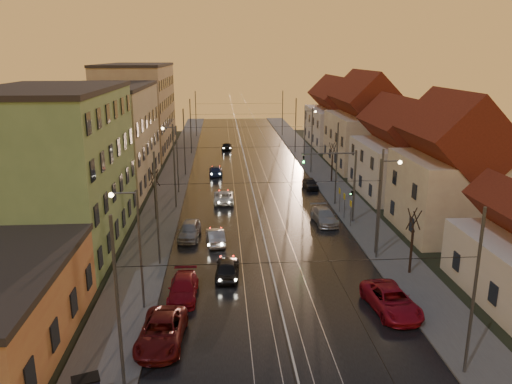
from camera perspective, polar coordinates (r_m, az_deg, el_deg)
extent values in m
plane|color=black|center=(31.87, 3.16, -14.42)|extent=(160.00, 160.00, 0.00)
cube|color=black|center=(69.33, -0.89, 2.25)|extent=(16.00, 120.00, 0.04)
cube|color=#4C4C4C|center=(69.52, -9.15, 2.13)|extent=(4.00, 120.00, 0.15)
cube|color=#4C4C4C|center=(70.55, 7.26, 2.40)|extent=(4.00, 120.00, 0.15)
cube|color=gray|center=(69.24, -2.71, 2.24)|extent=(0.06, 120.00, 0.03)
cube|color=gray|center=(69.29, -1.52, 2.26)|extent=(0.06, 120.00, 0.03)
cube|color=gray|center=(69.37, -0.25, 2.28)|extent=(0.06, 120.00, 0.03)
cube|color=gray|center=(69.47, 0.93, 2.30)|extent=(0.06, 120.00, 0.03)
cube|color=#6E9860|center=(44.66, -22.01, 2.21)|extent=(10.00, 18.00, 13.00)
cube|color=#B9B08F|center=(63.72, -16.61, 5.91)|extent=(10.00, 20.00, 12.00)
cube|color=tan|center=(86.98, -13.32, 9.20)|extent=(10.00, 24.00, 14.00)
cube|color=#C6B298|center=(48.74, 21.19, -0.31)|extent=(8.50, 10.00, 7.00)
pyramid|color=#561E13|center=(47.66, 21.82, 5.95)|extent=(8.67, 10.20, 3.80)
cube|color=silver|center=(60.49, 16.06, 2.57)|extent=(9.00, 12.00, 6.00)
pyramid|color=#561E13|center=(59.69, 16.39, 6.88)|extent=(9.18, 12.24, 3.20)
cube|color=#C6B298|center=(74.35, 12.23, 5.73)|extent=(9.00, 14.00, 7.50)
pyramid|color=#561E13|center=(73.63, 12.49, 10.14)|extent=(9.18, 14.28, 4.00)
cube|color=silver|center=(91.64, 9.13, 7.35)|extent=(9.00, 16.00, 6.50)
pyramid|color=#561E13|center=(91.09, 9.27, 10.47)|extent=(9.18, 16.32, 3.50)
cylinder|color=#595B60|center=(24.74, -15.52, -12.50)|extent=(0.16, 0.16, 9.00)
cylinder|color=#595B60|center=(27.13, 23.65, -10.70)|extent=(0.16, 0.16, 9.00)
cylinder|color=#595B60|center=(38.46, -11.26, -2.04)|extent=(0.16, 0.16, 9.00)
cylinder|color=#595B60|center=(40.04, 13.96, -1.50)|extent=(0.16, 0.16, 9.00)
cylinder|color=#595B60|center=(52.88, -9.31, 2.84)|extent=(0.16, 0.16, 9.00)
cylinder|color=#595B60|center=(54.04, 9.19, 3.12)|extent=(0.16, 0.16, 9.00)
cylinder|color=#595B60|center=(67.55, -8.20, 5.62)|extent=(0.16, 0.16, 9.00)
cylinder|color=#595B60|center=(68.46, 6.39, 5.81)|extent=(0.16, 0.16, 9.00)
cylinder|color=#595B60|center=(82.34, -7.48, 7.39)|extent=(0.16, 0.16, 9.00)
cylinder|color=#595B60|center=(83.09, 4.55, 7.55)|extent=(0.16, 0.16, 9.00)
cylinder|color=#595B60|center=(100.17, -6.89, 8.83)|extent=(0.16, 0.16, 9.00)
cylinder|color=#595B60|center=(100.79, 3.04, 8.96)|extent=(0.16, 0.16, 9.00)
cylinder|color=#595B60|center=(32.13, -13.07, -6.64)|extent=(0.14, 0.14, 8.00)
cylinder|color=#595B60|center=(31.07, -14.95, -0.12)|extent=(1.60, 0.10, 0.10)
sphere|color=#FFD88C|center=(31.24, -16.23, -0.32)|extent=(0.32, 0.32, 0.32)
cylinder|color=#595B60|center=(41.15, 13.76, -1.76)|extent=(0.14, 0.14, 8.00)
cylinder|color=#595B60|center=(40.48, 15.19, 3.42)|extent=(1.60, 0.10, 0.10)
sphere|color=#FFD88C|center=(40.74, 16.14, 3.28)|extent=(0.32, 0.32, 0.32)
cylinder|color=#595B60|center=(58.84, -8.97, 3.64)|extent=(0.14, 0.14, 8.00)
cylinder|color=#595B60|center=(58.27, -9.92, 7.27)|extent=(1.60, 0.10, 0.10)
sphere|color=#FFD88C|center=(58.37, -10.62, 7.15)|extent=(0.32, 0.32, 0.32)
cylinder|color=#595B60|center=(75.38, 5.58, 6.33)|extent=(0.14, 0.14, 8.00)
cylinder|color=#595B60|center=(75.02, 6.27, 9.20)|extent=(1.60, 0.10, 0.10)
sphere|color=#FFD88C|center=(75.16, 6.81, 9.11)|extent=(0.32, 0.32, 0.32)
cylinder|color=#595B60|center=(48.69, 11.17, 0.57)|extent=(0.20, 0.20, 7.20)
cylinder|color=#595B60|center=(47.35, 8.33, 4.38)|extent=(5.20, 0.14, 0.14)
imported|color=black|center=(47.02, 5.43, 3.65)|extent=(0.15, 0.18, 0.90)
sphere|color=#19FF3F|center=(46.93, 5.45, 3.44)|extent=(0.20, 0.20, 0.20)
cylinder|color=black|center=(49.89, -11.40, -1.29)|extent=(0.18, 0.18, 3.50)
cylinder|color=black|center=(49.29, -11.28, 1.58)|extent=(0.37, 0.92, 1.61)
cylinder|color=black|center=(49.47, -11.62, 1.62)|extent=(0.91, 0.40, 1.61)
cylinder|color=black|center=(49.18, -11.84, 1.52)|extent=(0.37, 0.92, 1.61)
cylinder|color=black|center=(49.01, -11.45, 1.50)|extent=(0.84, 0.54, 1.62)
cylinder|color=black|center=(38.80, 17.30, -6.61)|extent=(0.18, 0.18, 3.50)
cylinder|color=black|center=(38.11, 17.89, -2.98)|extent=(0.37, 0.92, 1.61)
cylinder|color=black|center=(38.12, 17.36, -2.93)|extent=(0.91, 0.40, 1.61)
cylinder|color=black|center=(37.79, 17.32, -3.09)|extent=(0.37, 0.92, 1.61)
cylinder|color=black|center=(37.80, 17.90, -3.13)|extent=(0.84, 0.54, 1.62)
cylinder|color=black|center=(64.54, 8.67, 2.65)|extent=(0.18, 0.18, 3.50)
cylinder|color=black|center=(64.17, 8.95, 4.89)|extent=(0.37, 0.92, 1.61)
cylinder|color=black|center=(64.24, 8.64, 4.91)|extent=(0.91, 0.40, 1.61)
cylinder|color=black|center=(63.90, 8.57, 4.86)|extent=(0.37, 0.92, 1.61)
cylinder|color=black|center=(63.85, 8.91, 4.84)|extent=(0.84, 0.54, 1.62)
imported|color=black|center=(37.18, -3.30, -8.61)|extent=(1.95, 4.30, 1.43)
imported|color=#A2A3A7|center=(43.41, -4.66, -5.09)|extent=(1.85, 4.18, 1.33)
imported|color=silver|center=(55.31, -3.71, -0.54)|extent=(2.20, 4.71, 1.30)
imported|color=navy|center=(67.90, -4.62, 2.45)|extent=(1.84, 4.40, 1.27)
imported|color=black|center=(85.94, -3.37, 5.25)|extent=(1.92, 4.05, 1.34)
imported|color=#5E1011|center=(29.74, -10.74, -15.41)|extent=(2.77, 5.46, 1.48)
imported|color=maroon|center=(34.54, -8.31, -10.82)|extent=(1.97, 4.65, 1.34)
imported|color=#9E9EA4|center=(44.90, -7.62, -4.34)|extent=(2.09, 4.57, 1.52)
imported|color=maroon|center=(33.61, 15.20, -11.86)|extent=(3.02, 5.61, 1.49)
imported|color=#A7A7AD|center=(48.94, 7.80, -2.74)|extent=(2.27, 4.94, 1.40)
imported|color=black|center=(61.32, 6.20, 0.99)|extent=(1.75, 3.84, 1.28)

